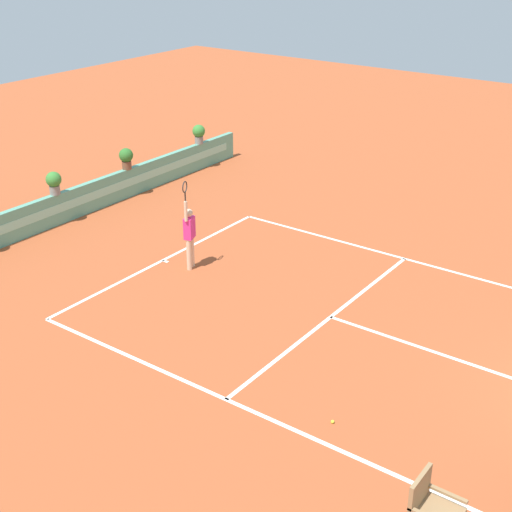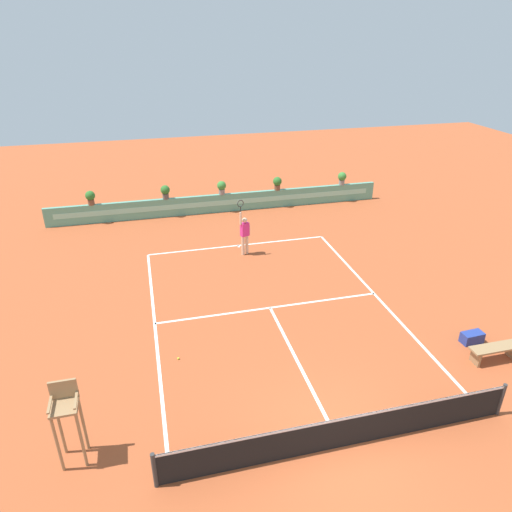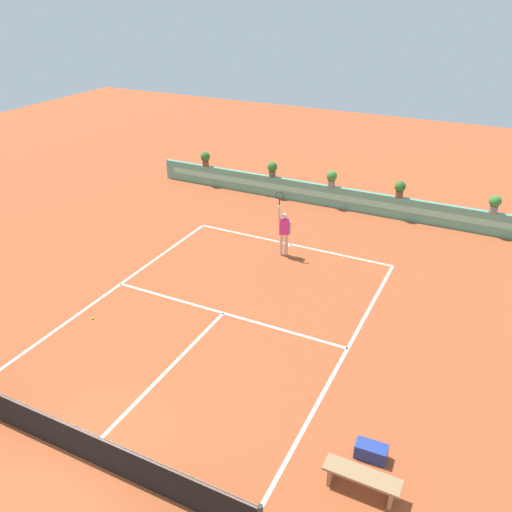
% 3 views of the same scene
% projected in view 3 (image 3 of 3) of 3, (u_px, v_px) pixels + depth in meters
% --- Properties ---
extents(ground_plane, '(60.00, 60.00, 0.00)m').
position_uv_depth(ground_plane, '(217.00, 320.00, 16.48)').
color(ground_plane, '#A84C28').
extents(court_lines, '(8.32, 11.94, 0.01)m').
position_uv_depth(court_lines, '(228.00, 308.00, 17.05)').
color(court_lines, white).
rests_on(court_lines, ground).
extents(net, '(8.92, 0.10, 1.00)m').
position_uv_depth(net, '(78.00, 441.00, 11.48)').
color(net, '#333333').
rests_on(net, ground).
extents(back_wall_barrier, '(18.00, 0.21, 1.00)m').
position_uv_depth(back_wall_barrier, '(329.00, 196.00, 24.49)').
color(back_wall_barrier, '#599E84').
rests_on(back_wall_barrier, ground).
extents(bench_courtside, '(1.60, 0.44, 0.51)m').
position_uv_depth(bench_courtside, '(362.00, 478.00, 10.79)').
color(bench_courtside, '#99754C').
rests_on(bench_courtside, ground).
extents(gear_bag, '(0.72, 0.40, 0.36)m').
position_uv_depth(gear_bag, '(371.00, 451.00, 11.65)').
color(gear_bag, navy).
rests_on(gear_bag, ground).
extents(tennis_player, '(0.59, 0.33, 2.58)m').
position_uv_depth(tennis_player, '(284.00, 230.00, 19.86)').
color(tennis_player, beige).
rests_on(tennis_player, ground).
extents(tennis_ball_near_baseline, '(0.07, 0.07, 0.07)m').
position_uv_depth(tennis_ball_near_baseline, '(92.00, 318.00, 16.48)').
color(tennis_ball_near_baseline, '#CCE033').
rests_on(tennis_ball_near_baseline, ground).
extents(potted_plant_centre, '(0.48, 0.48, 0.72)m').
position_uv_depth(potted_plant_centre, '(332.00, 178.00, 24.04)').
color(potted_plant_centre, gray).
rests_on(potted_plant_centre, back_wall_barrier).
extents(potted_plant_far_left, '(0.48, 0.48, 0.72)m').
position_uv_depth(potted_plant_far_left, '(205.00, 158.00, 26.67)').
color(potted_plant_far_left, brown).
rests_on(potted_plant_far_left, back_wall_barrier).
extents(potted_plant_right, '(0.48, 0.48, 0.72)m').
position_uv_depth(potted_plant_right, '(400.00, 188.00, 22.82)').
color(potted_plant_right, brown).
rests_on(potted_plant_right, back_wall_barrier).
extents(potted_plant_far_right, '(0.48, 0.48, 0.72)m').
position_uv_depth(potted_plant_far_right, '(495.00, 203.00, 21.32)').
color(potted_plant_far_right, gray).
rests_on(potted_plant_far_right, back_wall_barrier).
extents(potted_plant_left, '(0.48, 0.48, 0.72)m').
position_uv_depth(potted_plant_left, '(272.00, 168.00, 25.20)').
color(potted_plant_left, '#514C47').
rests_on(potted_plant_left, back_wall_barrier).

